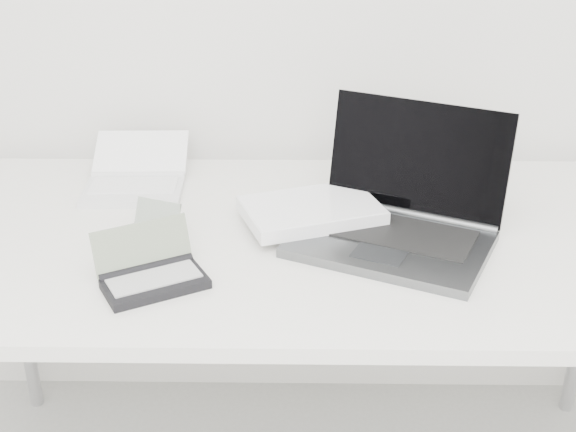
{
  "coord_description": "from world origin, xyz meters",
  "views": [
    {
      "loc": [
        -0.01,
        0.1,
        1.48
      ],
      "look_at": [
        -0.03,
        1.51,
        0.79
      ],
      "focal_mm": 50.0,
      "sensor_mm": 36.0,
      "label": 1
    }
  ],
  "objects_px": {
    "netbook_open_white": "(136,180)",
    "desk": "(303,254)",
    "palmtop_charcoal": "(151,274)",
    "laptop_large": "(369,216)"
  },
  "relations": [
    {
      "from": "laptop_large",
      "to": "palmtop_charcoal",
      "type": "xyz_separation_m",
      "value": [
        -0.41,
        -0.2,
        -0.02
      ]
    },
    {
      "from": "laptop_large",
      "to": "palmtop_charcoal",
      "type": "relative_size",
      "value": 2.54
    },
    {
      "from": "desk",
      "to": "laptop_large",
      "type": "distance_m",
      "value": 0.16
    },
    {
      "from": "desk",
      "to": "palmtop_charcoal",
      "type": "bearing_deg",
      "value": -143.97
    },
    {
      "from": "laptop_large",
      "to": "netbook_open_white",
      "type": "height_order",
      "value": "laptop_large"
    },
    {
      "from": "desk",
      "to": "netbook_open_white",
      "type": "xyz_separation_m",
      "value": [
        -0.38,
        0.23,
        0.07
      ]
    },
    {
      "from": "desk",
      "to": "laptop_large",
      "type": "relative_size",
      "value": 2.86
    },
    {
      "from": "laptop_large",
      "to": "netbook_open_white",
      "type": "xyz_separation_m",
      "value": [
        -0.52,
        0.23,
        -0.02
      ]
    },
    {
      "from": "desk",
      "to": "netbook_open_white",
      "type": "bearing_deg",
      "value": 149.36
    },
    {
      "from": "netbook_open_white",
      "to": "desk",
      "type": "bearing_deg",
      "value": -32.07
    }
  ]
}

